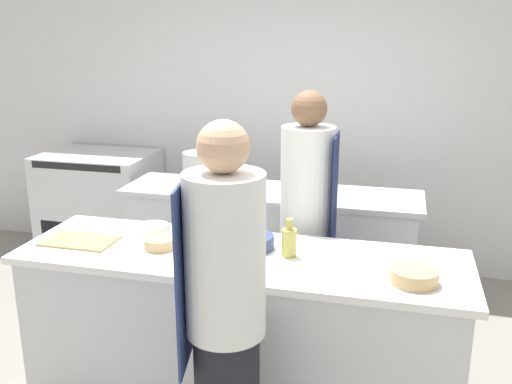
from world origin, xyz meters
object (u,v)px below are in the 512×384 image
at_px(bottle_cooking_oil, 289,241).
at_px(cup, 207,239).
at_px(bottle_vinegar, 181,223).
at_px(bowl_mixing_large, 253,242).
at_px(bottle_sauce, 189,235).
at_px(bottle_wine, 201,214).
at_px(bowl_prep_small, 153,230).
at_px(bowl_wooden_salad, 414,276).
at_px(oven_range, 100,206).
at_px(chef_at_prep_near, 225,316).
at_px(stockpot, 200,168).
at_px(bowl_ceramic_blue, 160,243).
at_px(bottle_olive_oil, 223,223).
at_px(chef_at_stove, 307,225).

distance_m(bottle_cooking_oil, cup, 0.47).
height_order(bottle_vinegar, bowl_mixing_large, bottle_vinegar).
xyz_separation_m(bottle_vinegar, bowl_mixing_large, (0.47, -0.10, -0.04)).
bearing_deg(bowl_mixing_large, bottle_vinegar, 167.65).
relative_size(bottle_cooking_oil, bowl_mixing_large, 0.92).
distance_m(bottle_sauce, cup, 0.15).
bearing_deg(bottle_wine, bowl_prep_small, -153.30).
bearing_deg(bottle_sauce, bowl_prep_small, 144.43).
bearing_deg(bowl_prep_small, bottle_cooking_oil, -8.16).
xyz_separation_m(bottle_cooking_oil, bowl_mixing_large, (-0.21, 0.06, -0.04)).
height_order(bottle_sauce, bowl_wooden_salad, bottle_sauce).
bearing_deg(bottle_wine, bowl_mixing_large, -27.44).
bearing_deg(bowl_prep_small, oven_range, 128.69).
xyz_separation_m(bottle_wine, bottle_sauce, (0.06, -0.35, -0.00)).
height_order(chef_at_prep_near, stockpot, chef_at_prep_near).
xyz_separation_m(bowl_prep_small, bowl_ceramic_blue, (0.13, -0.19, -0.00)).
xyz_separation_m(oven_range, bottle_olive_oil, (1.66, -1.48, 0.48)).
bearing_deg(bottle_sauce, bowl_mixing_large, 26.60).
relative_size(bottle_vinegar, bowl_ceramic_blue, 1.10).
height_order(chef_at_stove, bowl_wooden_salad, chef_at_stove).
relative_size(bowl_wooden_salad, cup, 2.50).
relative_size(bottle_olive_oil, cup, 2.21).
bearing_deg(bottle_vinegar, stockpot, 103.98).
bearing_deg(bottle_sauce, bottle_vinegar, 119.97).
bearing_deg(bottle_olive_oil, chef_at_stove, 42.08).
bearing_deg(bottle_sauce, chef_at_stove, 53.10).
height_order(bottle_olive_oil, bowl_prep_small, bottle_olive_oil).
height_order(bottle_vinegar, stockpot, stockpot).
bearing_deg(cup, bottle_wine, 115.79).
xyz_separation_m(bottle_sauce, bowl_mixing_large, (0.32, 0.16, -0.07)).
relative_size(oven_range, bottle_sauce, 3.64).
bearing_deg(bottle_vinegar, bowl_ceramic_blue, -98.93).
distance_m(oven_range, bottle_wine, 2.14).
relative_size(bowl_prep_small, bowl_ceramic_blue, 1.08).
bearing_deg(bottle_cooking_oil, bottle_wine, 156.84).
distance_m(bottle_sauce, bowl_wooden_salad, 1.18).
relative_size(chef_at_prep_near, stockpot, 6.42).
xyz_separation_m(chef_at_prep_near, bottle_wine, (-0.44, 0.92, 0.13)).
distance_m(bowl_mixing_large, cup, 0.26).
height_order(bowl_mixing_large, bowl_wooden_salad, bowl_mixing_large).
relative_size(bottle_vinegar, bowl_wooden_salad, 0.82).
xyz_separation_m(oven_range, stockpot, (1.14, -0.42, 0.53)).
distance_m(bowl_prep_small, bowl_ceramic_blue, 0.23).
distance_m(bottle_wine, bottle_sauce, 0.36).
xyz_separation_m(chef_at_stove, cup, (-0.47, -0.58, 0.07)).
xyz_separation_m(oven_range, bowl_wooden_salad, (2.74, -1.87, 0.44)).
bearing_deg(bowl_prep_small, bottle_wine, 26.70).
xyz_separation_m(chef_at_prep_near, bowl_mixing_large, (-0.06, 0.73, 0.07)).
height_order(chef_at_prep_near, bottle_olive_oil, chef_at_prep_near).
bearing_deg(bottle_vinegar, chef_at_prep_near, -57.37).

